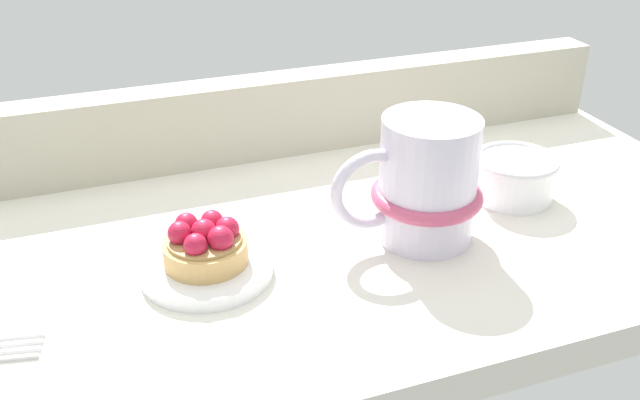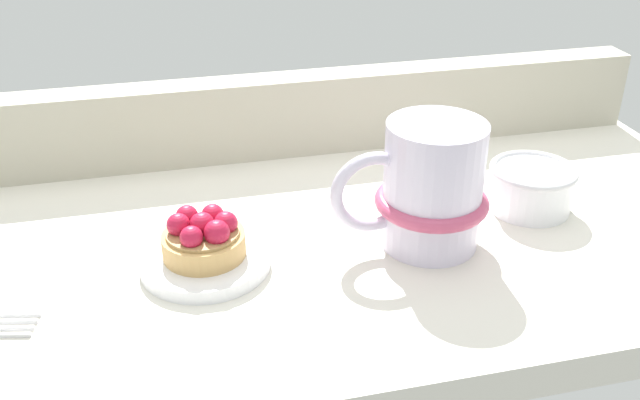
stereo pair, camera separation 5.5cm
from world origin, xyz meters
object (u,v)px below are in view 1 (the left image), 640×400
at_px(dessert_plate, 207,268).
at_px(coffee_mug, 424,182).
at_px(sugar_bowl, 514,175).
at_px(raspberry_tart, 205,244).

height_order(dessert_plate, coffee_mug, coffee_mug).
bearing_deg(sugar_bowl, coffee_mug, -162.82).
distance_m(raspberry_tart, sugar_bowl, 0.29).
height_order(dessert_plate, raspberry_tart, raspberry_tart).
height_order(dessert_plate, sugar_bowl, sugar_bowl).
relative_size(coffee_mug, sugar_bowl, 1.70).
xyz_separation_m(coffee_mug, sugar_bowl, (0.11, 0.03, -0.03)).
bearing_deg(coffee_mug, sugar_bowl, 17.18).
distance_m(dessert_plate, coffee_mug, 0.18).
bearing_deg(dessert_plate, sugar_bowl, 5.37).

